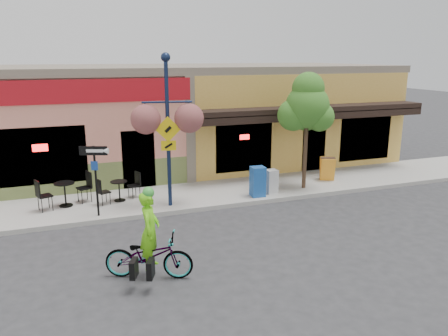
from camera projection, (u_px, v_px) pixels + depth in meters
name	position (u px, v px, depth m)	size (l,w,h in m)	color
ground	(249.00, 211.00, 14.25)	(90.00, 90.00, 0.00)	#2D2D30
sidewalk	(228.00, 192.00, 16.05)	(24.00, 3.00, 0.15)	#9E9B93
curb	(243.00, 204.00, 14.73)	(24.00, 0.12, 0.15)	#A8A59E
building	(188.00, 114.00, 20.52)	(18.20, 8.20, 4.50)	#DD836D
bicycle	(149.00, 256.00, 9.89)	(0.70, 2.02, 1.06)	maroon
cyclist_rider	(150.00, 241.00, 9.81)	(0.66, 0.43, 1.80)	#6CDC17
lamp_post	(168.00, 132.00, 13.77)	(1.56, 0.62, 4.89)	#131F3D
one_way_sign	(96.00, 181.00, 13.17)	(0.84, 0.18, 2.19)	black
cafe_set_left	(65.00, 191.00, 14.17)	(1.73, 0.86, 1.04)	black
cafe_set_right	(119.00, 188.00, 14.71)	(1.50, 0.75, 0.90)	black
newspaper_box_blue	(258.00, 182.00, 15.19)	(0.47, 0.42, 1.05)	#1B53A7
newspaper_box_grey	(271.00, 181.00, 15.57)	(0.40, 0.36, 0.85)	silver
street_tree	(306.00, 131.00, 15.74)	(1.67, 1.67, 4.29)	#3D7A26
sandwich_board	(328.00, 170.00, 17.01)	(0.55, 0.40, 0.91)	orange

